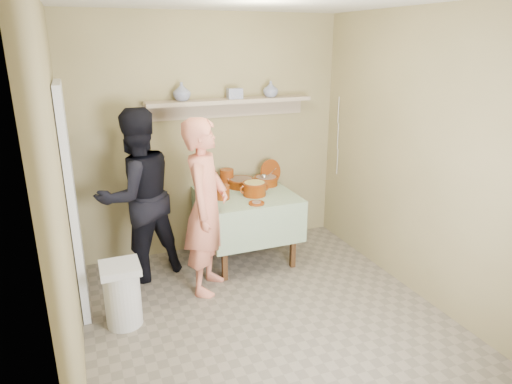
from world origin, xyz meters
name	(u,v)px	position (x,y,z in m)	size (l,w,h in m)	color
ground	(272,325)	(0.00, 0.00, 0.00)	(3.50, 3.50, 0.00)	#746A5B
tile_panel	(73,202)	(-1.46, 0.95, 1.00)	(0.06, 0.70, 2.00)	silver
plate_stack_a	(211,181)	(-0.07, 1.52, 0.86)	(0.15, 0.15, 0.20)	#69290D
plate_stack_b	(227,178)	(0.14, 1.62, 0.85)	(0.16, 0.16, 0.19)	#69290D
bowl_stack	(222,192)	(-0.04, 1.20, 0.83)	(0.15, 0.15, 0.15)	#69290D
empty_bowl	(220,192)	(-0.02, 1.34, 0.79)	(0.16, 0.16, 0.05)	#69290D
propped_lid	(271,172)	(0.66, 1.56, 0.88)	(0.29, 0.29, 0.02)	#69290D
vase_right	(271,89)	(0.66, 1.60, 1.81)	(0.16, 0.16, 0.17)	navy
vase_left	(182,92)	(-0.31, 1.63, 1.81)	(0.18, 0.18, 0.19)	navy
ceramic_box	(235,94)	(0.25, 1.60, 1.77)	(0.15, 0.11, 0.11)	navy
person_cook	(206,207)	(-0.32, 0.82, 0.84)	(0.61, 0.40, 1.67)	#DD7A5F
person_helper	(137,196)	(-0.88, 1.32, 0.86)	(0.84, 0.65, 1.72)	black
room_shell	(275,139)	(0.00, 0.00, 1.61)	(3.04, 3.54, 2.62)	#94875B
serving_table	(246,204)	(0.25, 1.28, 0.64)	(0.97, 0.97, 0.76)	#4C2D16
cazuela_meat_a	(241,182)	(0.27, 1.50, 0.82)	(0.30, 0.30, 0.10)	#5F2308
cazuela_meat_b	(266,180)	(0.56, 1.47, 0.82)	(0.28, 0.28, 0.10)	#5F2308
ladle	(264,176)	(0.53, 1.45, 0.87)	(0.08, 0.26, 0.19)	silver
cazuela_rice	(255,188)	(0.31, 1.18, 0.85)	(0.33, 0.25, 0.14)	#5F2308
front_plate	(256,203)	(0.22, 0.92, 0.77)	(0.16, 0.16, 0.03)	#69290D
wall_shelf	(229,103)	(0.20, 1.65, 1.67)	(1.80, 0.25, 0.21)	tan
trash_bin	(122,294)	(-1.16, 0.49, 0.28)	(0.32, 0.32, 0.56)	silver
electrical_cord	(338,136)	(1.47, 1.48, 1.25)	(0.01, 0.05, 0.90)	silver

